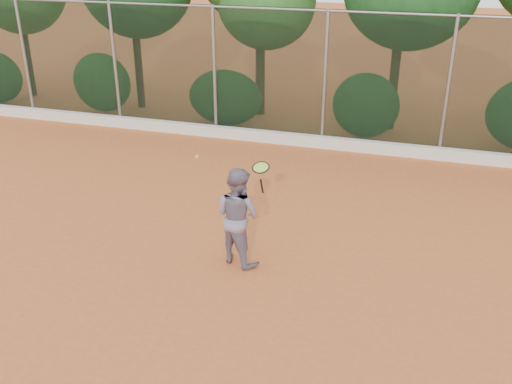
# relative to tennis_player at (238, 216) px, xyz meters

# --- Properties ---
(ground) EXTENTS (80.00, 80.00, 0.00)m
(ground) POSITION_rel_tennis_player_xyz_m (0.26, -0.79, -0.86)
(ground) COLOR #C3612E
(ground) RESTS_ON ground
(concrete_curb) EXTENTS (24.00, 0.20, 0.30)m
(concrete_curb) POSITION_rel_tennis_player_xyz_m (0.26, 6.03, -0.71)
(concrete_curb) COLOR silver
(concrete_curb) RESTS_ON ground
(tennis_player) EXTENTS (1.03, 0.93, 1.73)m
(tennis_player) POSITION_rel_tennis_player_xyz_m (0.00, 0.00, 0.00)
(tennis_player) COLOR slate
(tennis_player) RESTS_ON ground
(chainlink_fence) EXTENTS (24.09, 0.09, 3.50)m
(chainlink_fence) POSITION_rel_tennis_player_xyz_m (0.26, 6.21, 1.00)
(chainlink_fence) COLOR black
(chainlink_fence) RESTS_ON ground
(tennis_racket) EXTENTS (0.31, 0.30, 0.55)m
(tennis_racket) POSITION_rel_tennis_player_xyz_m (0.41, -0.04, 0.91)
(tennis_racket) COLOR black
(tennis_racket) RESTS_ON ground
(tennis_ball_in_flight) EXTENTS (0.06, 0.06, 0.06)m
(tennis_ball_in_flight) POSITION_rel_tennis_player_xyz_m (-0.85, 0.36, 0.84)
(tennis_ball_in_flight) COLOR #C4D630
(tennis_ball_in_flight) RESTS_ON ground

